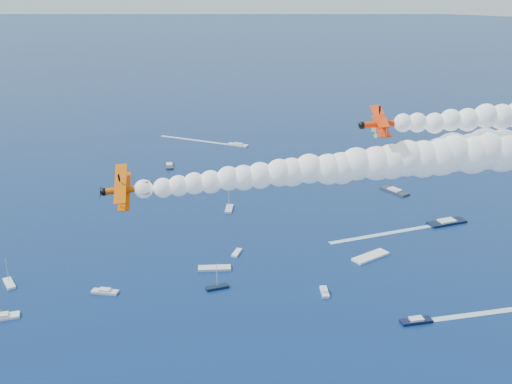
% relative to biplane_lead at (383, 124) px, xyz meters
% --- Properties ---
extents(biplane_lead, '(10.69, 11.73, 7.05)m').
position_rel_biplane_lead_xyz_m(biplane_lead, '(0.00, 0.00, 0.00)').
color(biplane_lead, '#FB3305').
extents(biplane_trail, '(11.95, 12.71, 8.94)m').
position_rel_biplane_lead_xyz_m(biplane_trail, '(-32.86, -24.48, -8.91)').
color(biplane_trail, '#E35804').
extents(smoke_trail_trail, '(66.81, 62.43, 11.77)m').
position_rel_biplane_lead_xyz_m(smoke_trail_trail, '(-6.57, -6.94, -6.49)').
color(smoke_trail_trail, white).
extents(spectator_boats, '(240.79, 188.74, 0.70)m').
position_rel_biplane_lead_xyz_m(spectator_boats, '(-16.95, 66.99, -60.20)').
color(spectator_boats, black).
rests_on(spectator_boats, ground).
extents(boat_wakes, '(192.06, 113.66, 0.04)m').
position_rel_biplane_lead_xyz_m(boat_wakes, '(-49.19, 100.97, -60.52)').
color(boat_wakes, white).
rests_on(boat_wakes, ground).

